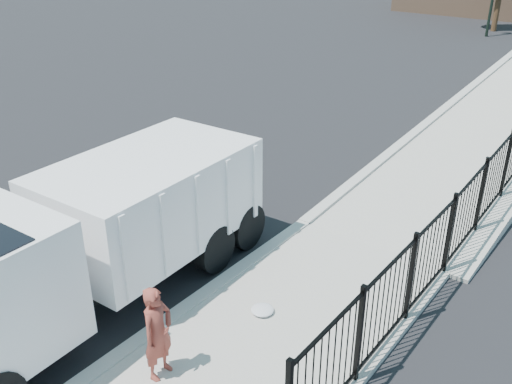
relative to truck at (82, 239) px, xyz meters
The scene contains 5 objects.
ground 2.59m from the truck, 39.81° to the left, with size 120.00×120.00×0.00m, color black.
curb 2.28m from the truck, 23.58° to the right, with size 0.30×12.00×0.16m, color #ADAAA3.
truck is the anchor object (origin of this frame).
worker 2.62m from the truck, 11.90° to the right, with size 0.61×0.40×1.68m, color brown.
debris 3.66m from the truck, 32.10° to the left, with size 0.45×0.45×0.11m, color silver.
Camera 1 is at (6.54, -6.67, 6.98)m, focal length 40.00 mm.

